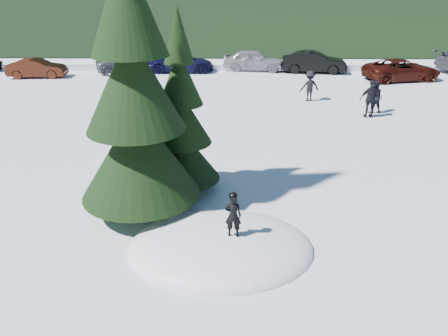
{
  "coord_description": "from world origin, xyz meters",
  "views": [
    {
      "loc": [
        0.2,
        -8.89,
        5.99
      ],
      "look_at": [
        0.04,
        2.35,
        1.1
      ],
      "focal_mm": 35.0,
      "sensor_mm": 36.0,
      "label": 1
    }
  ],
  "objects_px": {
    "spruce_short": "(182,124)",
    "child_skier": "(233,216)",
    "car_5": "(314,62)",
    "car_4": "(254,60)",
    "spruce_tall": "(134,95)",
    "car_2": "(129,63)",
    "adult_0": "(374,97)",
    "car_6": "(402,70)",
    "car_3": "(179,62)",
    "adult_1": "(371,99)",
    "car_1": "(37,68)",
    "adult_2": "(310,86)"
  },
  "relations": [
    {
      "from": "car_2",
      "to": "car_3",
      "type": "xyz_separation_m",
      "value": [
        3.48,
        0.16,
        0.07
      ]
    },
    {
      "from": "adult_0",
      "to": "car_6",
      "type": "distance_m",
      "value": 8.41
    },
    {
      "from": "adult_0",
      "to": "car_6",
      "type": "bearing_deg",
      "value": -123.89
    },
    {
      "from": "car_3",
      "to": "spruce_tall",
      "type": "bearing_deg",
      "value": -177.79
    },
    {
      "from": "adult_2",
      "to": "car_3",
      "type": "xyz_separation_m",
      "value": [
        -7.71,
        7.78,
        -0.11
      ]
    },
    {
      "from": "spruce_short",
      "to": "child_skier",
      "type": "relative_size",
      "value": 5.1
    },
    {
      "from": "spruce_short",
      "to": "car_5",
      "type": "bearing_deg",
      "value": 68.68
    },
    {
      "from": "child_skier",
      "to": "car_1",
      "type": "relative_size",
      "value": 0.28
    },
    {
      "from": "spruce_tall",
      "to": "adult_1",
      "type": "xyz_separation_m",
      "value": [
        8.92,
        9.17,
        -2.45
      ]
    },
    {
      "from": "car_5",
      "to": "car_6",
      "type": "bearing_deg",
      "value": -108.73
    },
    {
      "from": "spruce_tall",
      "to": "adult_0",
      "type": "height_order",
      "value": "spruce_tall"
    },
    {
      "from": "car_1",
      "to": "car_2",
      "type": "distance_m",
      "value": 5.92
    },
    {
      "from": "car_1",
      "to": "car_4",
      "type": "relative_size",
      "value": 0.87
    },
    {
      "from": "car_3",
      "to": "car_6",
      "type": "xyz_separation_m",
      "value": [
        14.43,
        -2.53,
        -0.01
      ]
    },
    {
      "from": "spruce_short",
      "to": "car_2",
      "type": "relative_size",
      "value": 1.22
    },
    {
      "from": "spruce_short",
      "to": "adult_1",
      "type": "bearing_deg",
      "value": 44.46
    },
    {
      "from": "spruce_tall",
      "to": "car_2",
      "type": "bearing_deg",
      "value": 103.15
    },
    {
      "from": "spruce_short",
      "to": "child_skier",
      "type": "distance_m",
      "value": 3.85
    },
    {
      "from": "adult_1",
      "to": "car_4",
      "type": "xyz_separation_m",
      "value": [
        -4.86,
        11.31,
        -0.15
      ]
    },
    {
      "from": "spruce_short",
      "to": "car_5",
      "type": "distance_m",
      "value": 19.78
    },
    {
      "from": "spruce_short",
      "to": "adult_1",
      "type": "relative_size",
      "value": 3.07
    },
    {
      "from": "spruce_tall",
      "to": "car_1",
      "type": "bearing_deg",
      "value": 119.78
    },
    {
      "from": "adult_0",
      "to": "car_5",
      "type": "relative_size",
      "value": 0.36
    },
    {
      "from": "spruce_tall",
      "to": "child_skier",
      "type": "height_order",
      "value": "spruce_tall"
    },
    {
      "from": "car_6",
      "to": "child_skier",
      "type": "bearing_deg",
      "value": 138.3
    },
    {
      "from": "adult_2",
      "to": "adult_1",
      "type": "bearing_deg",
      "value": 116.27
    },
    {
      "from": "adult_0",
      "to": "adult_2",
      "type": "xyz_separation_m",
      "value": [
        -2.75,
        2.17,
        0.02
      ]
    },
    {
      "from": "car_1",
      "to": "car_5",
      "type": "bearing_deg",
      "value": -89.06
    },
    {
      "from": "child_skier",
      "to": "car_1",
      "type": "height_order",
      "value": "child_skier"
    },
    {
      "from": "spruce_short",
      "to": "car_4",
      "type": "distance_m",
      "value": 19.38
    },
    {
      "from": "car_1",
      "to": "child_skier",
      "type": "bearing_deg",
      "value": -152.29
    },
    {
      "from": "car_6",
      "to": "car_1",
      "type": "bearing_deg",
      "value": 76.26
    },
    {
      "from": "car_1",
      "to": "car_5",
      "type": "distance_m",
      "value": 18.5
    },
    {
      "from": "child_skier",
      "to": "adult_0",
      "type": "bearing_deg",
      "value": -114.25
    },
    {
      "from": "spruce_tall",
      "to": "car_2",
      "type": "height_order",
      "value": "spruce_tall"
    },
    {
      "from": "car_4",
      "to": "adult_0",
      "type": "bearing_deg",
      "value": -145.46
    },
    {
      "from": "spruce_tall",
      "to": "car_4",
      "type": "relative_size",
      "value": 2.01
    },
    {
      "from": "adult_1",
      "to": "car_3",
      "type": "xyz_separation_m",
      "value": [
        -10.05,
        10.72,
        -0.19
      ]
    },
    {
      "from": "spruce_short",
      "to": "car_3",
      "type": "relative_size",
      "value": 1.14
    },
    {
      "from": "spruce_short",
      "to": "adult_0",
      "type": "xyz_separation_m",
      "value": [
        8.33,
        8.55,
        -1.33
      ]
    },
    {
      "from": "spruce_tall",
      "to": "car_5",
      "type": "relative_size",
      "value": 1.97
    },
    {
      "from": "car_4",
      "to": "car_6",
      "type": "xyz_separation_m",
      "value": [
        9.24,
        -3.13,
        -0.06
      ]
    },
    {
      "from": "car_2",
      "to": "car_6",
      "type": "xyz_separation_m",
      "value": [
        17.92,
        -2.37,
        0.06
      ]
    },
    {
      "from": "adult_2",
      "to": "car_4",
      "type": "distance_m",
      "value": 8.74
    },
    {
      "from": "car_2",
      "to": "spruce_tall",
      "type": "bearing_deg",
      "value": 176.04
    },
    {
      "from": "car_4",
      "to": "car_2",
      "type": "bearing_deg",
      "value": 102.96
    },
    {
      "from": "adult_1",
      "to": "car_2",
      "type": "xyz_separation_m",
      "value": [
        -13.53,
        10.56,
        -0.26
      ]
    },
    {
      "from": "child_skier",
      "to": "car_4",
      "type": "bearing_deg",
      "value": -88.4
    },
    {
      "from": "spruce_tall",
      "to": "adult_2",
      "type": "height_order",
      "value": "spruce_tall"
    },
    {
      "from": "child_skier",
      "to": "car_3",
      "type": "height_order",
      "value": "child_skier"
    }
  ]
}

